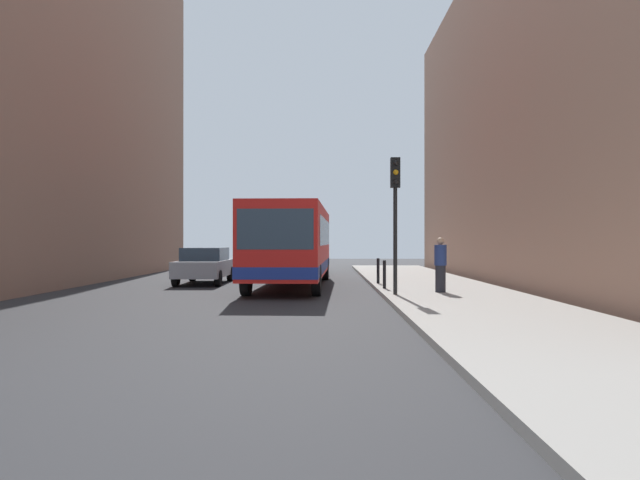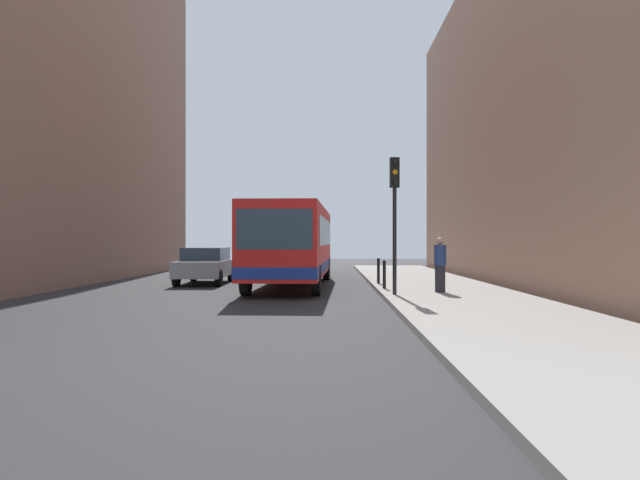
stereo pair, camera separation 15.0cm
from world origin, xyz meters
TOP-DOWN VIEW (x-y plane):
  - ground_plane at (0.00, 0.00)m, footprint 80.00×80.00m
  - sidewalk at (5.40, 0.00)m, footprint 4.40×40.00m
  - building_right at (11.50, 4.00)m, footprint 7.00×32.00m
  - bus at (0.18, 3.73)m, footprint 2.91×11.10m
  - car_beside_bus at (-3.52, 5.12)m, footprint 1.89×4.42m
  - car_behind_bus at (0.58, 12.67)m, footprint 2.07×4.50m
  - traffic_light at (3.55, -1.41)m, footprint 0.28×0.33m
  - bollard_near at (3.45, 0.87)m, footprint 0.11×0.11m
  - bollard_mid at (3.45, 3.27)m, footprint 0.11×0.11m
  - pedestrian_near_signal at (5.06, -0.59)m, footprint 0.38×0.38m

SIDE VIEW (x-z plane):
  - ground_plane at x=0.00m, z-range 0.00..0.00m
  - sidewalk at x=5.40m, z-range 0.00..0.15m
  - bollard_near at x=3.45m, z-range 0.15..1.10m
  - bollard_mid at x=3.45m, z-range 0.15..1.10m
  - car_beside_bus at x=-3.52m, z-range 0.04..1.52m
  - car_behind_bus at x=0.58m, z-range 0.04..1.52m
  - pedestrian_near_signal at x=5.06m, z-range 0.15..1.86m
  - bus at x=0.18m, z-range 0.23..3.23m
  - traffic_light at x=3.55m, z-range 0.96..5.06m
  - building_right at x=11.50m, z-range 0.00..14.11m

